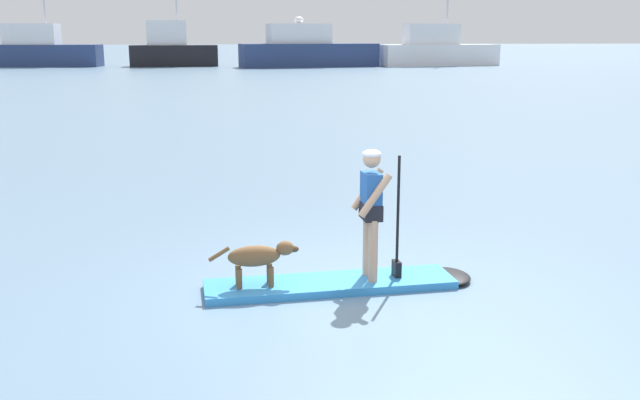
# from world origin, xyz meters

# --- Properties ---
(ground_plane) EXTENTS (400.00, 400.00, 0.00)m
(ground_plane) POSITION_xyz_m (0.00, 0.00, 0.00)
(ground_plane) COLOR slate
(paddleboard) EXTENTS (3.44, 0.94, 0.10)m
(paddleboard) POSITION_xyz_m (0.23, 0.02, 0.05)
(paddleboard) COLOR #338CD8
(paddleboard) RESTS_ON ground_plane
(person_paddler) EXTENTS (0.62, 0.50, 1.64)m
(person_paddler) POSITION_xyz_m (0.53, 0.04, 1.04)
(person_paddler) COLOR tan
(person_paddler) RESTS_ON paddleboard
(dog) EXTENTS (1.11, 0.26, 0.55)m
(dog) POSITION_xyz_m (-0.89, -0.06, 0.46)
(dog) COLOR brown
(dog) RESTS_ON paddleboard
(moored_boat_outer) EXTENTS (11.06, 3.94, 9.68)m
(moored_boat_outer) POSITION_xyz_m (-18.89, 63.47, 1.52)
(moored_boat_outer) COLOR navy
(moored_boat_outer) RESTS_ON ground_plane
(moored_boat_center) EXTENTS (8.36, 3.42, 11.54)m
(moored_boat_center) POSITION_xyz_m (-6.49, 62.48, 1.62)
(moored_boat_center) COLOR black
(moored_boat_center) RESTS_ON ground_plane
(moored_boat_starboard) EXTENTS (13.26, 5.23, 4.61)m
(moored_boat_starboard) POSITION_xyz_m (6.17, 59.56, 1.52)
(moored_boat_starboard) COLOR navy
(moored_boat_starboard) RESTS_ON ground_plane
(moored_boat_far_starboard) EXTENTS (12.00, 4.34, 9.40)m
(moored_boat_far_starboard) POSITION_xyz_m (19.04, 60.37, 1.52)
(moored_boat_far_starboard) COLOR white
(moored_boat_far_starboard) RESTS_ON ground_plane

